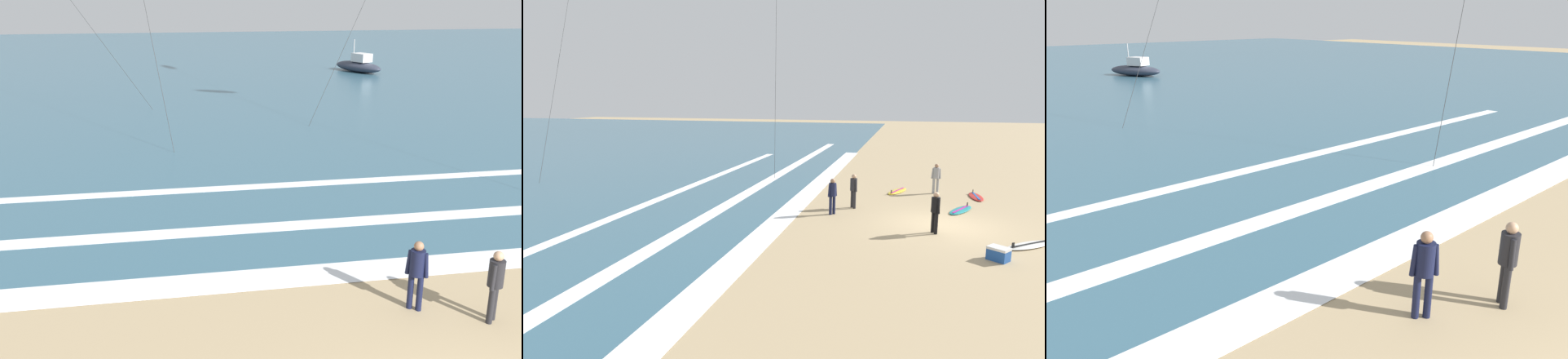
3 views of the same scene
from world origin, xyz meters
The scene contains 6 objects.
wave_foam_shoreline centered at (-0.64, 6.52, 0.01)m, with size 46.58×1.10×0.01m, color white.
wave_foam_mid_break centered at (1.23, 9.72, 0.01)m, with size 57.04×0.71×0.01m, color white.
wave_foam_outer_break centered at (-0.02, 13.52, 0.01)m, with size 39.30×0.58×0.01m, color white.
surfer_left_near centered at (1.90, 3.84, 0.96)m, with size 0.44×0.41×1.60m.
surfer_right_near centered at (0.51, 4.59, 0.96)m, with size 0.45×0.39×1.60m.
offshore_boat centered at (12.38, 42.73, 0.55)m, with size 3.65×5.44×2.70m.
Camera 3 is at (-5.84, 0.46, 4.90)m, focal length 34.07 mm.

